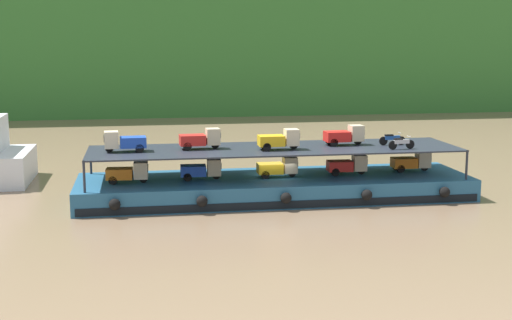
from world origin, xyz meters
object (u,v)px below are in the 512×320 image
object	(u,v)px
mini_truck_upper_mid	(201,139)
mini_truck_upper_bow	(345,135)
cargo_barge	(275,187)
mini_truck_lower_fore	(348,165)
motorcycle_upper_port	(401,143)
mini_truck_lower_bow	(412,162)
mini_truck_upper_stern	(124,141)
motorcycle_upper_centre	(392,139)
mini_truck_lower_aft	(202,169)
mini_truck_lower_stern	(128,172)
mini_truck_lower_mid	(278,167)
mini_truck_upper_fore	(279,140)

from	to	relation	value
mini_truck_upper_mid	mini_truck_upper_bow	world-z (taller)	same
cargo_barge	mini_truck_lower_fore	xyz separation A→B (m)	(5.17, -0.05, 1.44)
motorcycle_upper_port	mini_truck_lower_bow	bearing A→B (deg)	53.31
cargo_barge	mini_truck_upper_stern	bearing A→B (deg)	179.68
mini_truck_lower_bow	motorcycle_upper_centre	distance (m)	2.45
mini_truck_lower_aft	mini_truck_lower_stern	bearing A→B (deg)	-176.43
mini_truck_lower_mid	motorcycle_upper_port	distance (m)	8.51
mini_truck_upper_mid	mini_truck_upper_bow	xyz separation A→B (m)	(10.14, 0.12, 0.00)
mini_truck_lower_stern	mini_truck_upper_bow	xyz separation A→B (m)	(15.03, 1.00, 2.00)
mini_truck_lower_stern	motorcycle_upper_port	world-z (taller)	motorcycle_upper_port
mini_truck_lower_fore	motorcycle_upper_centre	world-z (taller)	motorcycle_upper_centre
mini_truck_lower_aft	mini_truck_upper_fore	world-z (taller)	mini_truck_upper_fore
mini_truck_lower_stern	mini_truck_lower_mid	world-z (taller)	same
mini_truck_lower_bow	mini_truck_lower_aft	bearing A→B (deg)	-177.81
mini_truck_lower_bow	mini_truck_upper_bow	distance (m)	5.36
mini_truck_lower_aft	mini_truck_lower_mid	world-z (taller)	same
mini_truck_lower_aft	mini_truck_lower_fore	bearing A→B (deg)	0.49
mini_truck_upper_bow	motorcycle_upper_port	distance (m)	4.07
mini_truck_lower_aft	mini_truck_lower_bow	world-z (taller)	same
mini_truck_lower_fore	mini_truck_upper_stern	distance (m)	15.41
mini_truck_lower_stern	mini_truck_lower_aft	world-z (taller)	same
mini_truck_lower_aft	mini_truck_upper_bow	distance (m)	10.37
cargo_barge	motorcycle_upper_centre	size ratio (longest dim) A/B	14.13
cargo_barge	motorcycle_upper_port	bearing A→B (deg)	-12.79
cargo_barge	mini_truck_lower_stern	distance (m)	10.04
mini_truck_upper_stern	mini_truck_upper_fore	size ratio (longest dim) A/B	1.01
mini_truck_lower_mid	mini_truck_upper_mid	distance (m)	5.63
cargo_barge	mini_truck_upper_mid	xyz separation A→B (m)	(-5.04, 0.43, 3.44)
motorcycle_upper_centre	mini_truck_upper_mid	bearing A→B (deg)	178.30
mini_truck_upper_mid	motorcycle_upper_centre	size ratio (longest dim) A/B	1.47
cargo_barge	motorcycle_upper_port	size ratio (longest dim) A/B	14.14
cargo_barge	mini_truck_lower_aft	distance (m)	5.26
mini_truck_lower_mid	mini_truck_upper_bow	world-z (taller)	mini_truck_upper_bow
mini_truck_lower_fore	mini_truck_upper_mid	world-z (taller)	mini_truck_upper_mid
mini_truck_lower_mid	cargo_barge	bearing A→B (deg)	138.98
mini_truck_upper_mid	mini_truck_upper_bow	distance (m)	10.14
mini_truck_lower_stern	mini_truck_upper_fore	distance (m)	10.29
mini_truck_upper_fore	motorcycle_upper_centre	bearing A→B (deg)	5.46
mini_truck_lower_mid	motorcycle_upper_centre	world-z (taller)	motorcycle_upper_centre
mini_truck_lower_aft	motorcycle_upper_port	bearing A→B (deg)	-7.45
mini_truck_lower_stern	mini_truck_upper_bow	size ratio (longest dim) A/B	1.00
mini_truck_upper_stern	mini_truck_lower_stern	bearing A→B (deg)	-69.57
mini_truck_upper_bow	motorcycle_upper_port	bearing A→B (deg)	-37.08
mini_truck_lower_fore	mini_truck_upper_bow	xyz separation A→B (m)	(-0.07, 0.61, 2.00)
mini_truck_lower_stern	motorcycle_upper_port	xyz separation A→B (m)	(18.26, -1.45, 1.74)
mini_truck_lower_stern	mini_truck_lower_aft	xyz separation A→B (m)	(4.87, 0.30, 0.00)
mini_truck_upper_fore	motorcycle_upper_port	bearing A→B (deg)	-7.93
mini_truck_lower_mid	motorcycle_upper_port	xyz separation A→B (m)	(8.15, -1.73, 1.74)
mini_truck_upper_bow	mini_truck_upper_stern	bearing A→B (deg)	-178.12
motorcycle_upper_centre	mini_truck_upper_bow	bearing A→B (deg)	170.99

